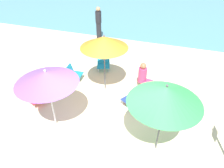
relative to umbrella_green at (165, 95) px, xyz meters
The scene contains 12 objects.
ground_plane 2.26m from the umbrella_green, 157.44° to the left, with size 40.00×40.00×0.00m, color beige.
sea_water 14.59m from the umbrella_green, 95.29° to the left, with size 40.00×16.00×0.01m, color #5693A3.
umbrella_green is the anchor object (origin of this frame).
umbrella_purple 2.87m from the umbrella_green, behind, with size 1.61×1.61×1.87m.
umbrella_orange 2.92m from the umbrella_green, 136.51° to the left, with size 1.53×1.53×2.03m.
beach_chair_a 4.47m from the umbrella_green, 128.82° to the left, with size 0.65×0.68×0.53m.
beach_chair_b 4.29m from the umbrella_green, behind, with size 0.73×0.72×0.67m.
beach_chair_d 4.31m from the umbrella_green, 147.52° to the left, with size 0.56×0.48×0.58m.
beach_chair_e 2.14m from the umbrella_green, 125.04° to the left, with size 0.70×0.69×0.69m.
person_a 2.97m from the umbrella_green, 108.84° to the left, with size 0.55×0.35×0.96m.
person_b 7.25m from the umbrella_green, 122.88° to the left, with size 0.29×0.29×1.67m.
swim_ring 2.19m from the umbrella_green, 80.73° to the left, with size 0.47×0.47×0.09m, color yellow.
Camera 1 is at (1.37, -4.28, 4.52)m, focal length 34.11 mm.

